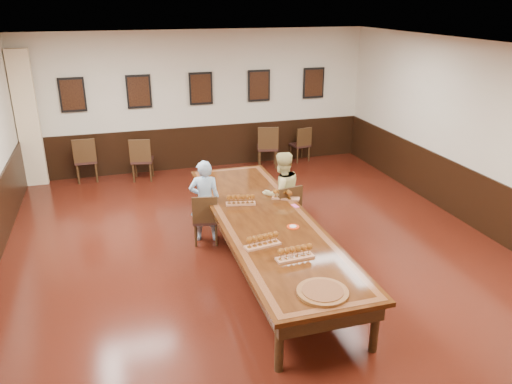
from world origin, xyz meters
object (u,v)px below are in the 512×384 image
object	(u,v)px
spare_chair_a	(86,159)
spare_chair_c	(267,146)
carved_platter	(323,292)
spare_chair_b	(142,158)
person_woman	(282,193)
conference_table	(265,227)
chair_woman	(284,209)
spare_chair_d	(300,144)
person_man	(205,201)
chair_man	(205,218)

from	to	relation	value
spare_chair_a	spare_chair_c	size ratio (longest dim) A/B	0.98
spare_chair_a	carved_platter	distance (m)	7.37
spare_chair_a	spare_chair_b	bearing A→B (deg)	165.85
person_woman	conference_table	xyz separation A→B (m)	(-0.60, -0.99, -0.12)
carved_platter	spare_chair_b	bearing A→B (deg)	102.69
chair_woman	person_woman	xyz separation A→B (m)	(-0.02, 0.10, 0.26)
chair_woman	carved_platter	world-z (taller)	chair_woman
spare_chair_b	spare_chair_d	xyz separation A→B (m)	(3.90, 0.30, -0.05)
chair_woman	conference_table	world-z (taller)	chair_woman
spare_chair_b	person_man	distance (m)	3.47
chair_man	carved_platter	bearing A→B (deg)	114.52
chair_woman	spare_chair_b	xyz separation A→B (m)	(-2.10, 3.57, 0.02)
chair_man	spare_chair_b	bearing A→B (deg)	-66.52
chair_woman	spare_chair_c	distance (m)	3.75
chair_man	person_man	size ratio (longest dim) A/B	0.63
spare_chair_b	spare_chair_d	bearing A→B (deg)	-164.09
chair_woman	conference_table	distance (m)	1.10
person_woman	chair_woman	bearing A→B (deg)	90.00
spare_chair_a	chair_woman	bearing A→B (deg)	129.74
chair_woman	spare_chair_a	size ratio (longest dim) A/B	0.92
spare_chair_b	spare_chair_c	distance (m)	2.98
person_man	spare_chair_a	bearing A→B (deg)	-50.35
chair_man	spare_chair_b	xyz separation A→B (m)	(-0.75, 3.47, 0.05)
conference_table	spare_chair_b	bearing A→B (deg)	108.36
spare_chair_d	person_woman	distance (m)	4.20
spare_chair_d	chair_woman	bearing A→B (deg)	54.05
spare_chair_d	person_woman	bearing A→B (deg)	53.25
spare_chair_b	person_man	size ratio (longest dim) A/B	0.70
chair_man	spare_chair_a	world-z (taller)	spare_chair_a
chair_woman	spare_chair_a	bearing A→B (deg)	-60.77
chair_man	spare_chair_c	xyz separation A→B (m)	(2.22, 3.54, 0.07)
spare_chair_c	conference_table	bearing A→B (deg)	85.65
person_man	person_woman	xyz separation A→B (m)	(1.31, -0.10, 0.03)
chair_man	spare_chair_a	distance (m)	4.23
person_woman	spare_chair_c	bearing A→B (deg)	-115.53
person_man	conference_table	size ratio (longest dim) A/B	0.28
spare_chair_c	carved_platter	xyz separation A→B (m)	(-1.49, -6.65, 0.26)
carved_platter	person_man	bearing A→B (deg)	102.56
spare_chair_a	spare_chair_c	xyz separation A→B (m)	(4.18, -0.21, 0.01)
chair_man	conference_table	xyz separation A→B (m)	(0.73, -0.99, 0.17)
spare_chair_b	spare_chair_c	xyz separation A→B (m)	(2.97, 0.07, 0.02)
chair_woman	spare_chair_d	size ratio (longest dim) A/B	1.06
spare_chair_c	spare_chair_d	world-z (taller)	spare_chair_c
chair_woman	person_man	world-z (taller)	person_man
chair_man	spare_chair_d	distance (m)	4.91
chair_woman	conference_table	xyz separation A→B (m)	(-0.62, -0.89, 0.14)
spare_chair_c	person_man	world-z (taller)	person_man
chair_man	person_man	bearing A→B (deg)	-90.00
person_woman	carved_platter	bearing A→B (deg)	67.56
spare_chair_a	carved_platter	size ratio (longest dim) A/B	1.42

